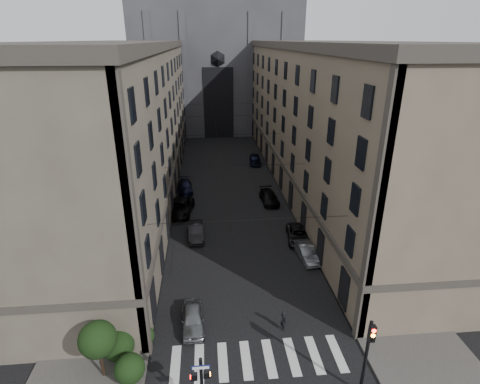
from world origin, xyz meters
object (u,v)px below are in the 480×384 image
object	(u,v)px
car_right_midfar	(269,197)
car_left_far	(185,186)
car_right_near	(306,252)
gothic_tower	(215,45)
car_left_midnear	(196,231)
traffic_light_right	(368,350)
car_left_near	(193,318)
pedestrian_signal_left	(201,383)
car_left_midfar	(181,208)
car_right_midnear	(298,235)
car_right_far	(255,159)
pedestrian	(283,320)

from	to	relation	value
car_right_midfar	car_left_far	bearing A→B (deg)	153.04
car_right_near	car_left_far	bearing A→B (deg)	119.27
gothic_tower	car_right_near	bearing A→B (deg)	-84.00
gothic_tower	car_left_midnear	bearing A→B (deg)	-94.48
traffic_light_right	car_right_midfar	xyz separation A→B (m)	(-0.78, 27.69, -2.60)
gothic_tower	traffic_light_right	xyz separation A→B (m)	(5.60, -73.04, -14.51)
car_left_near	pedestrian_signal_left	bearing A→B (deg)	-86.60
gothic_tower	car_left_midfar	xyz separation A→B (m)	(-6.07, -47.69, -17.02)
pedestrian_signal_left	car_left_midfar	size ratio (longest dim) A/B	0.71
gothic_tower	car_right_midfar	distance (m)	48.71
car_right_midnear	car_right_far	size ratio (longest dim) A/B	1.05
pedestrian_signal_left	pedestrian	size ratio (longest dim) A/B	2.58
traffic_light_right	car_left_near	bearing A→B (deg)	146.56
pedestrian_signal_left	car_left_near	world-z (taller)	pedestrian_signal_left
traffic_light_right	car_right_midnear	size ratio (longest dim) A/B	1.09
car_left_midnear	car_right_midnear	xyz separation A→B (m)	(10.40, -1.60, -0.06)
car_left_midnear	car_right_midfar	world-z (taller)	car_left_midnear
car_right_near	car_right_midfar	world-z (taller)	car_right_midfar
car_left_midfar	gothic_tower	bearing A→B (deg)	90.52
car_right_near	car_right_midfar	size ratio (longest dim) A/B	0.84
car_left_midnear	car_left_far	distance (m)	13.10
car_right_near	car_right_midnear	world-z (taller)	same
car_left_midnear	car_right_near	distance (m)	11.49
car_left_near	car_right_far	bearing A→B (deg)	73.59
traffic_light_right	car_right_far	distance (m)	43.58
car_right_near	car_right_midfar	xyz separation A→B (m)	(-1.33, 13.20, 0.03)
car_left_far	car_right_midnear	size ratio (longest dim) A/B	0.98
car_left_far	car_right_far	size ratio (longest dim) A/B	1.03
car_right_far	car_right_near	bearing A→B (deg)	-82.37
pedestrian_signal_left	car_left_near	bearing A→B (deg)	95.68
car_right_near	pedestrian	xyz separation A→B (m)	(-4.00, -8.93, 0.11)
car_left_far	car_right_midnear	xyz separation A→B (m)	(12.05, -14.59, -0.02)
car_left_far	car_right_near	bearing A→B (deg)	-62.05
car_left_midfar	pedestrian	size ratio (longest dim) A/B	3.62
car_left_midnear	car_right_near	world-z (taller)	car_left_midnear
pedestrian_signal_left	car_left_midnear	xyz separation A→B (m)	(-0.69, 19.89, -1.61)
gothic_tower	car_left_midnear	distance (m)	56.39
gothic_tower	pedestrian_signal_left	world-z (taller)	gothic_tower
car_left_far	car_right_midnear	distance (m)	18.93
pedestrian_signal_left	car_left_midnear	bearing A→B (deg)	91.97
traffic_light_right	car_left_midnear	distance (m)	21.94
car_left_midnear	car_right_midnear	bearing A→B (deg)	-11.95
car_left_near	car_right_near	distance (m)	13.10
car_left_near	car_left_midfar	size ratio (longest dim) A/B	0.71
car_left_midnear	car_left_far	xyz separation A→B (m)	(-1.65, 12.99, -0.04)
gothic_tower	traffic_light_right	distance (m)	74.67
car_left_far	car_right_midfar	distance (m)	11.69
pedestrian_signal_left	car_left_far	size ratio (longest dim) A/B	0.86
car_right_midfar	traffic_light_right	bearing A→B (deg)	-91.27
car_right_near	car_right_midnear	bearing A→B (deg)	84.75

